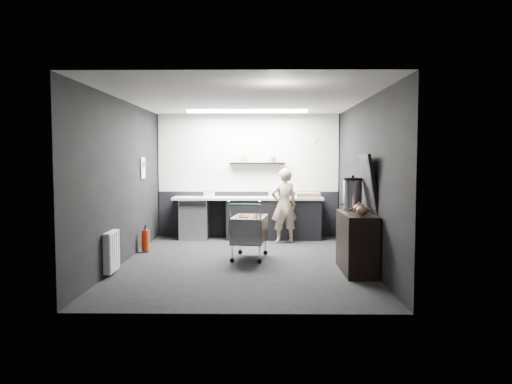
{
  "coord_description": "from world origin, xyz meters",
  "views": [
    {
      "loc": [
        0.31,
        -8.22,
        1.75
      ],
      "look_at": [
        0.2,
        0.4,
        1.15
      ],
      "focal_mm": 35.0,
      "sensor_mm": 36.0,
      "label": 1
    }
  ],
  "objects": [
    {
      "name": "person",
      "position": [
        0.75,
        1.97,
        0.76
      ],
      "size": [
        0.63,
        0.5,
        1.53
      ],
      "primitive_type": "imported",
      "rotation": [
        0.0,
        0.0,
        3.41
      ],
      "color": "beige",
      "rests_on": "floor"
    },
    {
      "name": "sideboard",
      "position": [
        1.77,
        -0.63,
        0.57
      ],
      "size": [
        0.51,
        1.2,
        1.8
      ],
      "color": "black",
      "rests_on": "floor"
    },
    {
      "name": "wall_right",
      "position": [
        2.0,
        0.0,
        1.35
      ],
      "size": [
        0.0,
        5.5,
        5.5
      ],
      "primitive_type": "plane",
      "rotation": [
        1.57,
        0.0,
        -1.57
      ],
      "color": "black",
      "rests_on": "floor"
    },
    {
      "name": "wall_front",
      "position": [
        0.0,
        -2.75,
        1.35
      ],
      "size": [
        5.5,
        0.0,
        5.5
      ],
      "primitive_type": "plane",
      "rotation": [
        -1.57,
        0.0,
        0.0
      ],
      "color": "black",
      "rests_on": "floor"
    },
    {
      "name": "radiator",
      "position": [
        -1.94,
        -0.9,
        0.35
      ],
      "size": [
        0.1,
        0.5,
        0.6
      ],
      "primitive_type": "cube",
      "color": "white",
      "rests_on": "wall_left"
    },
    {
      "name": "prep_counter",
      "position": [
        0.14,
        2.42,
        0.46
      ],
      "size": [
        3.2,
        0.61,
        0.9
      ],
      "color": "black",
      "rests_on": "floor"
    },
    {
      "name": "pink_tub",
      "position": [
        0.55,
        2.42,
        1.01
      ],
      "size": [
        0.22,
        0.22,
        0.22
      ],
      "primitive_type": "cylinder",
      "color": "beige",
      "rests_on": "prep_counter"
    },
    {
      "name": "poster_red_band",
      "position": [
        -1.98,
        1.3,
        1.62
      ],
      "size": [
        0.02,
        0.22,
        0.1
      ],
      "primitive_type": "cube",
      "color": "red",
      "rests_on": "poster"
    },
    {
      "name": "ceiling_strip",
      "position": [
        0.0,
        1.85,
        2.67
      ],
      "size": [
        2.4,
        0.2,
        0.04
      ],
      "primitive_type": "cube",
      "color": "white",
      "rests_on": "ceiling"
    },
    {
      "name": "floating_shelf",
      "position": [
        0.2,
        2.62,
        1.62
      ],
      "size": [
        1.2,
        0.22,
        0.04
      ],
      "primitive_type": "cube",
      "color": "black",
      "rests_on": "wall_back"
    },
    {
      "name": "wall_left",
      "position": [
        -2.0,
        0.0,
        1.35
      ],
      "size": [
        0.0,
        5.5,
        5.5
      ],
      "primitive_type": "plane",
      "rotation": [
        1.57,
        0.0,
        1.57
      ],
      "color": "black",
      "rests_on": "floor"
    },
    {
      "name": "dado_panel",
      "position": [
        0.0,
        2.73,
        0.5
      ],
      "size": [
        3.95,
        0.02,
        1.0
      ],
      "primitive_type": "cube",
      "color": "black",
      "rests_on": "wall_back"
    },
    {
      "name": "kitchen_wall_panel",
      "position": [
        0.0,
        2.73,
        1.85
      ],
      "size": [
        3.95,
        0.02,
        1.7
      ],
      "primitive_type": "cube",
      "color": "silver",
      "rests_on": "wall_back"
    },
    {
      "name": "poster",
      "position": [
        -1.98,
        1.3,
        1.55
      ],
      "size": [
        0.02,
        0.3,
        0.4
      ],
      "primitive_type": "cube",
      "color": "white",
      "rests_on": "wall_left"
    },
    {
      "name": "floor",
      "position": [
        0.0,
        0.0,
        0.0
      ],
      "size": [
        5.5,
        5.5,
        0.0
      ],
      "primitive_type": "plane",
      "color": "black",
      "rests_on": "ground"
    },
    {
      "name": "white_container",
      "position": [
        -0.83,
        2.37,
        0.99
      ],
      "size": [
        0.22,
        0.18,
        0.18
      ],
      "primitive_type": "cube",
      "rotation": [
        0.0,
        0.0,
        -0.12
      ],
      "color": "white",
      "rests_on": "prep_counter"
    },
    {
      "name": "wall_back",
      "position": [
        0.0,
        2.75,
        1.35
      ],
      "size": [
        5.5,
        0.0,
        5.5
      ],
      "primitive_type": "plane",
      "rotation": [
        1.57,
        0.0,
        0.0
      ],
      "color": "black",
      "rests_on": "floor"
    },
    {
      "name": "ceiling",
      "position": [
        0.0,
        0.0,
        2.7
      ],
      "size": [
        5.5,
        5.5,
        0.0
      ],
      "primitive_type": "plane",
      "rotation": [
        3.14,
        0.0,
        0.0
      ],
      "color": "silver",
      "rests_on": "wall_back"
    },
    {
      "name": "wall_clock",
      "position": [
        1.4,
        2.72,
        2.15
      ],
      "size": [
        0.2,
        0.03,
        0.2
      ],
      "primitive_type": "cylinder",
      "rotation": [
        1.57,
        0.0,
        0.0
      ],
      "color": "white",
      "rests_on": "wall_back"
    },
    {
      "name": "shopping_cart",
      "position": [
        0.08,
        0.3,
        0.48
      ],
      "size": [
        0.65,
        0.97,
        1.0
      ],
      "color": "silver",
      "rests_on": "floor"
    },
    {
      "name": "cardboard_box",
      "position": [
        1.28,
        2.37,
        0.95
      ],
      "size": [
        0.51,
        0.4,
        0.1
      ],
      "primitive_type": "cube",
      "rotation": [
        0.0,
        0.0,
        0.04
      ],
      "color": "#9C7C53",
      "rests_on": "prep_counter"
    },
    {
      "name": "fire_extinguisher",
      "position": [
        -1.85,
        0.88,
        0.23
      ],
      "size": [
        0.15,
        0.15,
        0.48
      ],
      "color": "red",
      "rests_on": "floor"
    }
  ]
}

